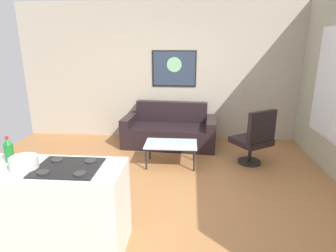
% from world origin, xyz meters
% --- Properties ---
extents(ground, '(6.40, 6.40, 0.04)m').
position_xyz_m(ground, '(0.00, 0.00, -0.02)').
color(ground, '#A46C3E').
extents(back_wall, '(6.40, 0.05, 2.80)m').
position_xyz_m(back_wall, '(0.00, 2.42, 1.40)').
color(back_wall, '#B1A894').
rests_on(back_wall, ground).
extents(couch, '(1.88, 0.94, 0.84)m').
position_xyz_m(couch, '(-0.02, 1.90, 0.28)').
color(couch, black).
rests_on(couch, ground).
extents(coffee_table, '(0.87, 0.52, 0.39)m').
position_xyz_m(coffee_table, '(0.08, 0.93, 0.35)').
color(coffee_table, silver).
rests_on(coffee_table, ground).
extents(armchair, '(0.76, 0.75, 0.97)m').
position_xyz_m(armchair, '(1.47, 1.04, 0.48)').
color(armchair, black).
rests_on(armchair, ground).
extents(kitchen_counter, '(1.62, 0.61, 0.91)m').
position_xyz_m(kitchen_counter, '(-1.06, -1.15, 0.44)').
color(kitchen_counter, white).
rests_on(kitchen_counter, ground).
extents(soda_bottle_2, '(0.09, 0.09, 0.26)m').
position_xyz_m(soda_bottle_2, '(-1.40, -1.04, 1.00)').
color(soda_bottle_2, '#197729').
rests_on(soda_bottle_2, kitchen_counter).
extents(mixing_bowl, '(0.25, 0.25, 0.12)m').
position_xyz_m(mixing_bowl, '(-1.16, -1.20, 0.94)').
color(mixing_bowl, silver).
rests_on(mixing_bowl, kitchen_counter).
extents(wall_painting, '(0.91, 0.03, 0.73)m').
position_xyz_m(wall_painting, '(0.04, 2.38, 1.49)').
color(wall_painting, black).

